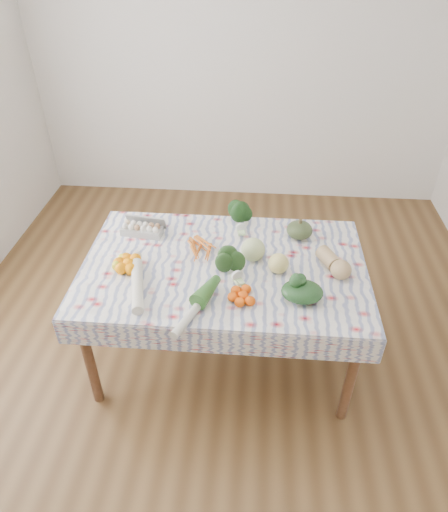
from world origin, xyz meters
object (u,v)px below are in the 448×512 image
(kabocha_squash, at_px, (299,230))
(egg_carton, at_px, (142,230))
(dining_table, at_px, (224,275))
(butternut_squash, at_px, (334,262))
(grapefruit, at_px, (278,263))
(cabbage, at_px, (253,250))

(kabocha_squash, bearing_deg, egg_carton, -177.04)
(dining_table, xyz_separation_m, butternut_squash, (0.63, -0.00, 0.14))
(kabocha_squash, bearing_deg, butternut_squash, -60.76)
(dining_table, relative_size, grapefruit, 13.55)
(dining_table, distance_m, butternut_squash, 0.65)
(kabocha_squash, relative_size, grapefruit, 1.38)
(butternut_squash, bearing_deg, cabbage, 145.89)
(egg_carton, height_order, kabocha_squash, kabocha_squash)
(cabbage, relative_size, grapefruit, 1.19)
(butternut_squash, bearing_deg, dining_table, 153.33)
(grapefruit, bearing_deg, egg_carton, 160.06)
(kabocha_squash, bearing_deg, grapefruit, -110.68)
(dining_table, height_order, cabbage, cabbage)
(egg_carton, bearing_deg, cabbage, -8.78)
(egg_carton, bearing_deg, grapefruit, -12.60)
(butternut_squash, height_order, grapefruit, same)
(kabocha_squash, relative_size, cabbage, 1.16)
(egg_carton, distance_m, kabocha_squash, 1.00)
(egg_carton, bearing_deg, butternut_squash, -5.58)
(egg_carton, distance_m, cabbage, 0.74)
(dining_table, bearing_deg, cabbage, 19.68)
(dining_table, height_order, egg_carton, egg_carton)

